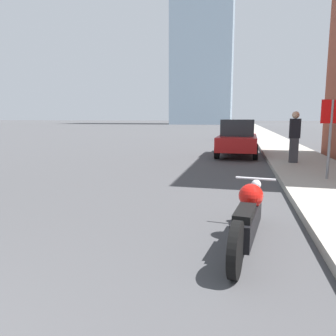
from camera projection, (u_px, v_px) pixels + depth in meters
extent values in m
cube|color=#9E998E|center=(261.00, 132.00, 38.52)|extent=(2.49, 240.00, 0.15)
cube|color=#9EB7CC|center=(204.00, 13.00, 86.10)|extent=(15.60, 15.60, 58.25)
cylinder|color=black|center=(255.00, 205.00, 5.38)|extent=(0.19, 0.65, 0.64)
cylinder|color=black|center=(236.00, 250.00, 3.55)|extent=(0.19, 0.65, 0.64)
cube|color=black|center=(247.00, 222.00, 4.46)|extent=(0.45, 1.52, 0.32)
sphere|color=red|center=(251.00, 196.00, 4.70)|extent=(0.35, 0.35, 0.35)
cube|color=black|center=(245.00, 213.00, 4.13)|extent=(0.31, 0.71, 0.10)
sphere|color=silver|center=(256.00, 184.00, 5.36)|extent=(0.16, 0.16, 0.16)
cylinder|color=silver|center=(256.00, 179.00, 5.21)|extent=(0.62, 0.12, 0.04)
cube|color=red|center=(237.00, 142.00, 14.98)|extent=(1.79, 4.30, 0.60)
cube|color=#23282D|center=(238.00, 128.00, 14.88)|extent=(1.47, 2.08, 0.73)
cylinder|color=black|center=(222.00, 146.00, 16.48)|extent=(0.22, 0.67, 0.67)
cylinder|color=black|center=(255.00, 147.00, 16.10)|extent=(0.22, 0.67, 0.67)
cylinder|color=black|center=(217.00, 151.00, 13.95)|extent=(0.22, 0.67, 0.67)
cylinder|color=black|center=(255.00, 152.00, 13.57)|extent=(0.22, 0.67, 0.67)
cube|color=#1E3899|center=(240.00, 131.00, 25.88)|extent=(1.87, 4.09, 0.68)
cube|color=#23282D|center=(241.00, 123.00, 25.78)|extent=(1.57, 1.97, 0.56)
cylinder|color=black|center=(230.00, 134.00, 27.34)|extent=(0.21, 0.71, 0.71)
cylinder|color=black|center=(251.00, 135.00, 26.95)|extent=(0.21, 0.71, 0.71)
cylinder|color=black|center=(228.00, 136.00, 24.91)|extent=(0.21, 0.71, 0.71)
cylinder|color=black|center=(252.00, 136.00, 24.52)|extent=(0.21, 0.71, 0.71)
cylinder|color=slate|center=(330.00, 140.00, 8.47)|extent=(0.07, 0.07, 2.05)
cube|color=red|center=(332.00, 112.00, 8.36)|extent=(0.57, 0.26, 0.60)
cube|color=#38383D|center=(294.00, 150.00, 11.67)|extent=(0.29, 0.20, 0.87)
cube|color=black|center=(295.00, 128.00, 11.55)|extent=(0.36, 0.20, 0.69)
sphere|color=tan|center=(296.00, 115.00, 11.48)|extent=(0.25, 0.25, 0.25)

